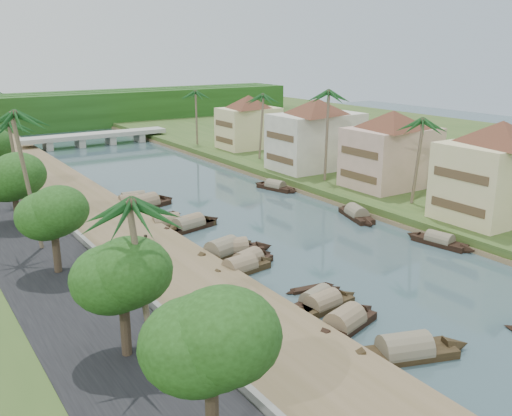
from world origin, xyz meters
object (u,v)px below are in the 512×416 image
bridge (95,137)px  person_near (230,315)px  building_near (498,169)px  sampan_1 (345,323)px  sampan_0 (404,351)px

bridge → person_near: bearing=-101.8°
building_near → person_near: building_near is taller
sampan_1 → person_near: size_ratio=4.76×
bridge → sampan_0: bearing=-95.8°
bridge → building_near: bearing=-75.6°
building_near → sampan_1: bearing=-163.2°
building_near → sampan_1: (-28.46, -8.58, -5.97)m
building_near → sampan_0: 31.48m
sampan_0 → sampan_1: size_ratio=1.18×
bridge → person_near: person_near is taller
building_near → sampan_1: 30.32m
bridge → person_near: (-16.59, -79.25, -0.09)m
bridge → sampan_1: 83.13m
building_near → person_near: 36.28m
bridge → building_near: 76.54m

